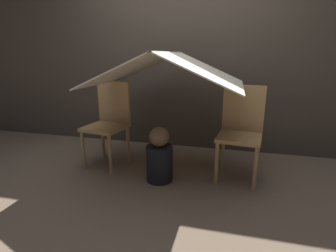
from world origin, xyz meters
The scene contains 6 objects.
ground_plane centered at (0.00, 0.00, 0.00)m, with size 8.80×8.80×0.00m, color #7A6651.
wall_back centered at (0.00, 1.11, 1.25)m, with size 7.00×0.05×2.50m.
chair_left centered at (-0.71, 0.31, 0.51)m, with size 0.47×0.47×0.94m.
chair_right centered at (0.73, 0.31, 0.51)m, with size 0.46×0.46×0.94m.
sheet_canopy centered at (0.00, 0.24, 1.10)m, with size 1.44×1.16×0.33m.
person_front centered at (-0.03, 0.03, 0.24)m, with size 0.27×0.27×0.56m.
Camera 1 is at (0.64, -2.29, 1.23)m, focal length 28.00 mm.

